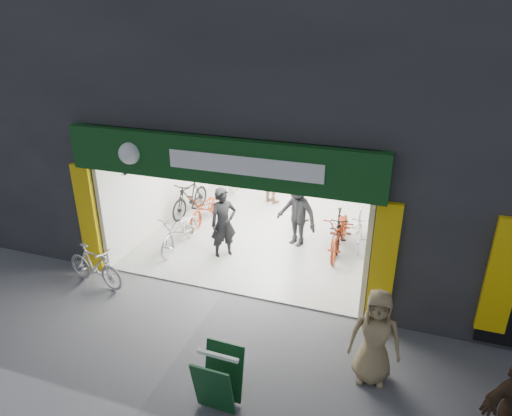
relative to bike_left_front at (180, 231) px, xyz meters
The scene contains 16 objects.
ground 2.40m from the bike_left_front, 40.02° to the right, with size 60.00×60.00×0.00m, color #56565B.
building 5.84m from the bike_left_front, 52.06° to the left, with size 17.00×10.27×8.00m.
bike_left_front is the anchor object (origin of this frame).
bike_left_midfront 2.08m from the bike_left_front, 109.66° to the left, with size 0.51×1.82×1.09m, color black.
bike_left_midback 1.60m from the bike_left_front, 90.00° to the left, with size 0.60×1.71×0.90m, color #972B0D.
bike_left_back 3.49m from the bike_left_front, 90.00° to the left, with size 0.46×1.61×0.97m, color silver.
bike_right_front 4.05m from the bike_left_front, 20.18° to the left, with size 0.45×1.60×0.96m, color black.
bike_right_mid 4.05m from the bike_left_front, 16.54° to the left, with size 0.72×2.06×1.08m, color maroon.
bike_right_back 4.59m from the bike_left_front, 20.62° to the left, with size 0.46×1.61×0.97m, color #B2B2B6.
parked_bike 2.34m from the bike_left_front, 115.26° to the right, with size 0.45×1.59×0.95m, color #ACACB1.
customer_a 1.28m from the bike_left_front, ahead, with size 0.66×0.43×1.81m, color black.
customer_b 3.62m from the bike_left_front, 48.03° to the left, with size 0.76×0.59×1.55m, color #3D2D1B.
customer_c 3.00m from the bike_left_front, 21.49° to the left, with size 1.22×0.70×1.89m, color black.
customer_d 3.78m from the bike_left_front, 68.73° to the left, with size 1.00×0.42×1.71m, color #9A7859.
pedestrian_near 5.94m from the bike_left_front, 30.67° to the right, with size 0.83×0.54×1.71m, color #87734E.
sandwich_board 5.27m from the bike_left_front, 56.09° to the right, with size 0.66×0.66×0.98m.
Camera 1 is at (3.39, -7.66, 5.71)m, focal length 32.00 mm.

